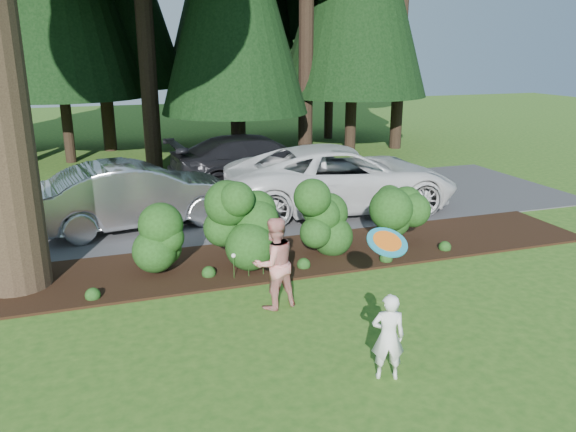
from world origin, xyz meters
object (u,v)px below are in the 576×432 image
at_px(car_white_suv, 341,178).
at_px(frisbee, 387,242).
at_px(child, 388,337).
at_px(car_silver_wagon, 137,195).
at_px(car_dark_suv, 258,161).
at_px(adult, 274,263).

xyz_separation_m(car_white_suv, frisbee, (-2.85, -7.82, 1.02)).
height_order(child, frisbee, frisbee).
height_order(car_silver_wagon, frisbee, frisbee).
bearing_deg(car_silver_wagon, car_white_suv, -101.18).
relative_size(car_white_suv, car_dark_suv, 1.12).
height_order(car_white_suv, child, car_white_suv).
bearing_deg(car_dark_suv, adult, 161.95).
height_order(car_dark_suv, adult, car_dark_suv).
bearing_deg(car_white_suv, frisbee, 164.92).
bearing_deg(child, car_silver_wagon, -52.09).
bearing_deg(car_white_suv, car_dark_suv, 28.13).
bearing_deg(frisbee, child, -91.45).
relative_size(car_silver_wagon, frisbee, 8.89).
distance_m(car_silver_wagon, adult, 5.82).
distance_m(car_white_suv, child, 8.49).
xyz_separation_m(child, frisbee, (0.00, 0.17, 1.31)).
distance_m(adult, frisbee, 2.82).
height_order(car_white_suv, frisbee, frisbee).
relative_size(adult, frisbee, 2.90).
bearing_deg(car_dark_suv, frisbee, 168.96).
xyz_separation_m(car_silver_wagon, frisbee, (2.72, -7.96, 1.08)).
relative_size(child, frisbee, 2.22).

